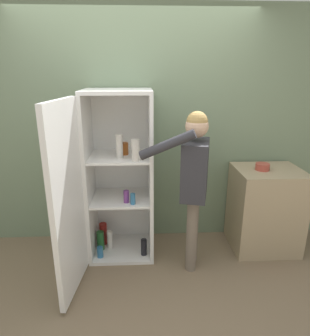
{
  "coord_description": "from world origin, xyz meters",
  "views": [
    {
      "loc": [
        0.05,
        -2.28,
        1.9
      ],
      "look_at": [
        0.19,
        0.63,
        0.95
      ],
      "focal_mm": 32.0,
      "sensor_mm": 36.0,
      "label": 1
    }
  ],
  "objects": [
    {
      "name": "refrigerator",
      "position": [
        -0.26,
        0.54,
        0.85
      ],
      "size": [
        0.79,
        1.25,
        1.73
      ],
      "color": "white",
      "rests_on": "ground_plane"
    },
    {
      "name": "ground_plane",
      "position": [
        0.0,
        0.0,
        0.0
      ],
      "size": [
        12.0,
        12.0,
        0.0
      ],
      "primitive_type": "plane",
      "color": "#7A664C"
    },
    {
      "name": "counter",
      "position": [
        1.4,
        0.64,
        0.46
      ],
      "size": [
        0.69,
        0.59,
        0.91
      ],
      "color": "tan",
      "rests_on": "ground_plane"
    },
    {
      "name": "person",
      "position": [
        0.54,
        0.33,
        0.99
      ],
      "size": [
        0.69,
        0.53,
        1.56
      ],
      "color": "#726656",
      "rests_on": "ground_plane"
    },
    {
      "name": "bowl",
      "position": [
        1.31,
        0.62,
        0.95
      ],
      "size": [
        0.14,
        0.14,
        0.07
      ],
      "color": "#B24738",
      "rests_on": "counter"
    },
    {
      "name": "wall_back",
      "position": [
        0.0,
        0.98,
        1.27
      ],
      "size": [
        7.0,
        0.06,
        2.55
      ],
      "color": "gray",
      "rests_on": "ground_plane"
    }
  ]
}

